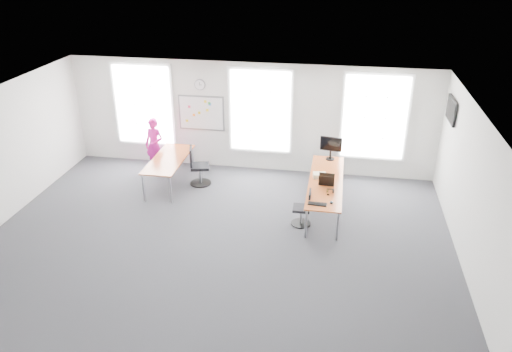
% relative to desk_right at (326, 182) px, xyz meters
% --- Properties ---
extents(floor, '(10.00, 10.00, 0.00)m').
position_rel_desk_right_xyz_m(floor, '(-2.19, -2.02, -0.68)').
color(floor, '#2A292F').
rests_on(floor, ground).
extents(ceiling, '(10.00, 10.00, 0.00)m').
position_rel_desk_right_xyz_m(ceiling, '(-2.19, -2.02, 2.32)').
color(ceiling, silver).
rests_on(ceiling, ground).
extents(wall_back, '(10.00, 0.00, 10.00)m').
position_rel_desk_right_xyz_m(wall_back, '(-2.19, 1.98, 0.82)').
color(wall_back, white).
rests_on(wall_back, ground).
extents(wall_front, '(10.00, 0.00, 10.00)m').
position_rel_desk_right_xyz_m(wall_front, '(-2.19, -6.02, 0.82)').
color(wall_front, white).
rests_on(wall_front, ground).
extents(wall_right, '(0.00, 10.00, 10.00)m').
position_rel_desk_right_xyz_m(wall_right, '(2.81, -2.02, 0.82)').
color(wall_right, white).
rests_on(wall_right, ground).
extents(window_left, '(1.60, 0.06, 2.20)m').
position_rel_desk_right_xyz_m(window_left, '(-5.19, 1.95, 1.02)').
color(window_left, silver).
rests_on(window_left, wall_back).
extents(window_mid, '(1.60, 0.06, 2.20)m').
position_rel_desk_right_xyz_m(window_mid, '(-1.89, 1.95, 1.02)').
color(window_mid, silver).
rests_on(window_mid, wall_back).
extents(window_right, '(1.60, 0.06, 2.20)m').
position_rel_desk_right_xyz_m(window_right, '(1.11, 1.95, 1.02)').
color(window_right, silver).
rests_on(window_right, wall_back).
extents(desk_right, '(0.79, 2.97, 0.72)m').
position_rel_desk_right_xyz_m(desk_right, '(0.00, 0.00, 0.00)').
color(desk_right, '#AC4818').
rests_on(desk_right, ground).
extents(desk_left, '(0.82, 2.05, 0.75)m').
position_rel_desk_right_xyz_m(desk_left, '(-4.07, 0.56, 0.01)').
color(desk_left, '#AC4818').
rests_on(desk_left, ground).
extents(chair_right, '(0.45, 0.45, 0.84)m').
position_rel_desk_right_xyz_m(chair_right, '(-0.44, -0.87, -0.31)').
color(chair_right, black).
rests_on(chair_right, ground).
extents(chair_left, '(0.58, 0.57, 1.04)m').
position_rel_desk_right_xyz_m(chair_left, '(-3.36, 0.73, -0.22)').
color(chair_left, black).
rests_on(chair_left, ground).
extents(person, '(0.61, 0.47, 1.51)m').
position_rel_desk_right_xyz_m(person, '(-4.76, 1.38, 0.08)').
color(person, '#CE1688').
rests_on(person, ground).
extents(whiteboard, '(1.20, 0.03, 0.90)m').
position_rel_desk_right_xyz_m(whiteboard, '(-3.54, 1.95, 0.87)').
color(whiteboard, white).
rests_on(whiteboard, wall_back).
extents(wall_clock, '(0.30, 0.04, 0.30)m').
position_rel_desk_right_xyz_m(wall_clock, '(-3.54, 1.95, 1.67)').
color(wall_clock, gray).
rests_on(wall_clock, wall_back).
extents(tv, '(0.06, 0.90, 0.55)m').
position_rel_desk_right_xyz_m(tv, '(2.76, 0.98, 1.62)').
color(tv, black).
rests_on(tv, wall_right).
extents(keyboard, '(0.42, 0.18, 0.02)m').
position_rel_desk_right_xyz_m(keyboard, '(-0.13, -1.21, 0.06)').
color(keyboard, black).
rests_on(keyboard, desk_right).
extents(mouse, '(0.08, 0.13, 0.05)m').
position_rel_desk_right_xyz_m(mouse, '(0.17, -1.12, 0.07)').
color(mouse, black).
rests_on(mouse, desk_right).
extents(lens_cap, '(0.07, 0.07, 0.01)m').
position_rel_desk_right_xyz_m(lens_cap, '(0.08, -0.72, 0.05)').
color(lens_cap, black).
rests_on(lens_cap, desk_right).
extents(headphones, '(0.16, 0.09, 0.10)m').
position_rel_desk_right_xyz_m(headphones, '(0.12, -0.60, 0.09)').
color(headphones, black).
rests_on(headphones, desk_right).
extents(laptop_sleeve, '(0.36, 0.22, 0.29)m').
position_rel_desk_right_xyz_m(laptop_sleeve, '(0.02, -0.28, 0.19)').
color(laptop_sleeve, black).
rests_on(laptop_sleeve, desk_right).
extents(paper_stack, '(0.34, 0.28, 0.11)m').
position_rel_desk_right_xyz_m(paper_stack, '(-0.16, 0.16, 0.10)').
color(paper_stack, beige).
rests_on(paper_stack, desk_right).
extents(monitor, '(0.56, 0.23, 0.62)m').
position_rel_desk_right_xyz_m(monitor, '(0.05, 1.27, 0.42)').
color(monitor, black).
rests_on(monitor, desk_right).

